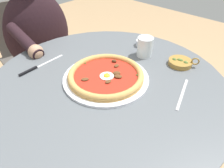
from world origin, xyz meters
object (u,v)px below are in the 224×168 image
object	(u,v)px
dining_table	(108,110)
steak_knife	(36,68)
diner_person	(45,61)
cafe_chair_diner	(36,51)
ramekin_capers	(143,43)
water_glass	(145,48)
fork_utensil	(182,94)
olive_pan	(181,62)
pizza_on_plate	(106,76)

from	to	relation	value
dining_table	steak_knife	world-z (taller)	steak_knife
dining_table	diner_person	bearing A→B (deg)	171.62
cafe_chair_diner	ramekin_capers	bearing A→B (deg)	16.34
water_glass	fork_utensil	world-z (taller)	water_glass
olive_pan	cafe_chair_diner	bearing A→B (deg)	-169.38
pizza_on_plate	fork_utensil	size ratio (longest dim) A/B	1.86
ramekin_capers	diner_person	distance (m)	0.68
pizza_on_plate	olive_pan	world-z (taller)	olive_pan
steak_knife	diner_person	world-z (taller)	diner_person
olive_pan	cafe_chair_diner	xyz separation A→B (m)	(-0.96, -0.18, -0.22)
diner_person	pizza_on_plate	bearing A→B (deg)	-8.04
water_glass	diner_person	world-z (taller)	diner_person
olive_pan	fork_utensil	xyz separation A→B (m)	(0.10, -0.18, -0.01)
pizza_on_plate	fork_utensil	bearing A→B (deg)	23.95
ramekin_capers	water_glass	bearing A→B (deg)	-50.87
fork_utensil	cafe_chair_diner	world-z (taller)	cafe_chair_diner
pizza_on_plate	cafe_chair_diner	world-z (taller)	cafe_chair_diner
fork_utensil	cafe_chair_diner	distance (m)	1.08
dining_table	olive_pan	size ratio (longest dim) A/B	7.71
steak_knife	olive_pan	xyz separation A→B (m)	(0.44, 0.44, 0.01)
water_glass	steak_knife	world-z (taller)	water_glass
cafe_chair_diner	steak_knife	bearing A→B (deg)	-26.85
dining_table	pizza_on_plate	world-z (taller)	pizza_on_plate
pizza_on_plate	cafe_chair_diner	distance (m)	0.83
dining_table	ramekin_capers	distance (m)	0.39
dining_table	ramekin_capers	xyz separation A→B (m)	(-0.07, 0.33, 0.18)
pizza_on_plate	cafe_chair_diner	xyz separation A→B (m)	(-0.79, 0.11, -0.23)
ramekin_capers	dining_table	bearing A→B (deg)	-78.61
pizza_on_plate	steak_knife	bearing A→B (deg)	-152.01
dining_table	olive_pan	xyz separation A→B (m)	(0.16, 0.30, 0.18)
steak_knife	dining_table	bearing A→B (deg)	26.27
water_glass	dining_table	bearing A→B (deg)	-88.72
fork_utensil	diner_person	bearing A→B (deg)	-178.30
steak_knife	fork_utensil	distance (m)	0.60
dining_table	pizza_on_plate	xyz separation A→B (m)	(-0.01, 0.01, 0.18)
diner_person	fork_utensil	bearing A→B (deg)	1.70
steak_knife	fork_utensil	xyz separation A→B (m)	(0.54, 0.27, -0.00)
steak_knife	diner_person	distance (m)	0.50
diner_person	olive_pan	bearing A→B (deg)	13.91
water_glass	fork_utensil	size ratio (longest dim) A/B	0.50
dining_table	water_glass	bearing A→B (deg)	91.28
pizza_on_plate	olive_pan	size ratio (longest dim) A/B	2.77
cafe_chair_diner	fork_utensil	bearing A→B (deg)	0.24
dining_table	pizza_on_plate	bearing A→B (deg)	152.17
dining_table	diner_person	world-z (taller)	diner_person
water_glass	cafe_chair_diner	distance (m)	0.84
ramekin_capers	diner_person	xyz separation A→B (m)	(-0.59, -0.24, -0.24)
pizza_on_plate	water_glass	world-z (taller)	water_glass
cafe_chair_diner	water_glass	bearing A→B (deg)	9.92
dining_table	olive_pan	bearing A→B (deg)	62.23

